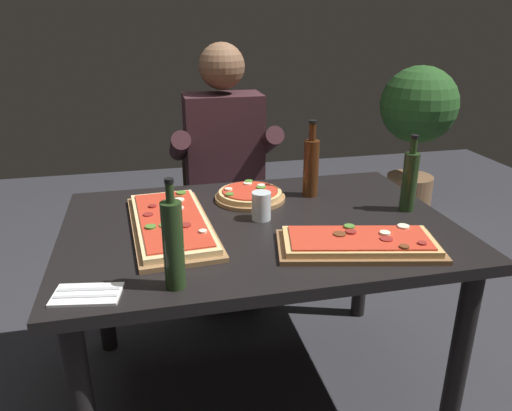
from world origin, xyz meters
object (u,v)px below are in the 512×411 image
at_px(pizza_round_far, 250,195).
at_px(wine_bottle_dark, 410,180).
at_px(tumbler_near_camera, 261,208).
at_px(seated_diner, 225,166).
at_px(potted_plant_corner, 417,123).
at_px(dining_table, 259,247).
at_px(diner_chair, 222,205).
at_px(pizza_rectangular_front, 359,243).
at_px(oil_bottle_amber, 173,244).
at_px(pizza_rectangular_left, 171,223).
at_px(vinegar_bottle_green, 311,166).

xyz_separation_m(pizza_round_far, wine_bottle_dark, (0.57, -0.24, 0.10)).
distance_m(pizza_round_far, tumbler_near_camera, 0.21).
distance_m(seated_diner, potted_plant_corner, 1.75).
height_order(tumbler_near_camera, seated_diner, seated_diner).
bearing_deg(wine_bottle_dark, pizza_round_far, 156.70).
distance_m(dining_table, diner_chair, 0.87).
xyz_separation_m(tumbler_near_camera, potted_plant_corner, (1.52, 1.53, -0.07)).
height_order(pizza_round_far, potted_plant_corner, potted_plant_corner).
bearing_deg(pizza_rectangular_front, diner_chair, 103.48).
distance_m(pizza_rectangular_front, seated_diner, 1.05).
bearing_deg(dining_table, pizza_round_far, 85.35).
relative_size(tumbler_near_camera, seated_diner, 0.08).
distance_m(dining_table, tumbler_near_camera, 0.15).
height_order(dining_table, oil_bottle_amber, oil_bottle_amber).
bearing_deg(tumbler_near_camera, pizza_round_far, 89.08).
height_order(tumbler_near_camera, potted_plant_corner, potted_plant_corner).
height_order(pizza_rectangular_front, diner_chair, diner_chair).
relative_size(tumbler_near_camera, diner_chair, 0.12).
distance_m(pizza_rectangular_front, wine_bottle_dark, 0.43).
bearing_deg(pizza_rectangular_left, tumbler_near_camera, 1.87).
relative_size(pizza_round_far, tumbler_near_camera, 2.72).
bearing_deg(diner_chair, vinegar_bottle_green, -65.73).
relative_size(oil_bottle_amber, seated_diner, 0.24).
relative_size(pizza_rectangular_front, diner_chair, 0.65).
xyz_separation_m(wine_bottle_dark, vinegar_bottle_green, (-0.31, 0.24, 0.01)).
xyz_separation_m(dining_table, oil_bottle_amber, (-0.33, -0.38, 0.23)).
distance_m(pizza_rectangular_left, diner_chair, 0.93).
bearing_deg(vinegar_bottle_green, pizza_round_far, 178.54).
height_order(vinegar_bottle_green, seated_diner, seated_diner).
xyz_separation_m(vinegar_bottle_green, tumbler_near_camera, (-0.26, -0.20, -0.08)).
bearing_deg(dining_table, pizza_rectangular_front, -45.68).
distance_m(wine_bottle_dark, tumbler_near_camera, 0.58).
distance_m(pizza_rectangular_front, tumbler_near_camera, 0.40).
relative_size(pizza_rectangular_left, diner_chair, 0.73).
height_order(oil_bottle_amber, seated_diner, seated_diner).
distance_m(pizza_rectangular_front, pizza_round_far, 0.58).
height_order(dining_table, diner_chair, diner_chair).
height_order(pizza_rectangular_front, oil_bottle_amber, oil_bottle_amber).
bearing_deg(oil_bottle_amber, pizza_rectangular_left, 88.04).
height_order(pizza_rectangular_left, tumbler_near_camera, tumbler_near_camera).
height_order(wine_bottle_dark, vinegar_bottle_green, vinegar_bottle_green).
xyz_separation_m(vinegar_bottle_green, seated_diner, (-0.28, 0.50, -0.13)).
bearing_deg(wine_bottle_dark, pizza_rectangular_front, -139.44).
height_order(pizza_rectangular_left, oil_bottle_amber, oil_bottle_amber).
bearing_deg(pizza_round_far, dining_table, -94.65).
relative_size(oil_bottle_amber, potted_plant_corner, 0.28).
bearing_deg(diner_chair, seated_diner, -90.00).
bearing_deg(pizza_rectangular_front, oil_bottle_amber, -169.84).
xyz_separation_m(pizza_rectangular_left, diner_chair, (0.31, 0.83, -0.27)).
height_order(tumbler_near_camera, diner_chair, diner_chair).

